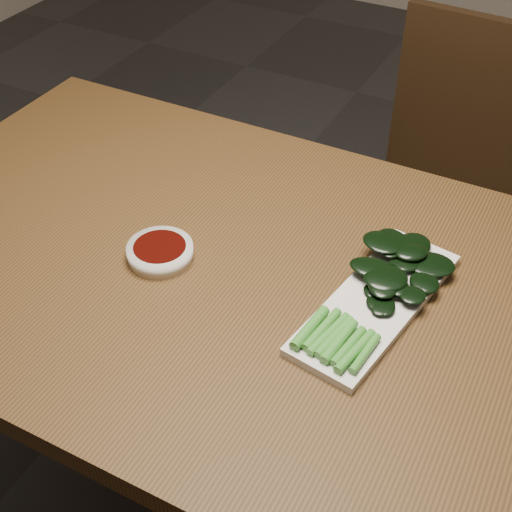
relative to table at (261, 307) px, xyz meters
name	(u,v)px	position (x,y,z in m)	size (l,w,h in m)	color
table	(261,307)	(0.00, 0.00, 0.00)	(1.40, 0.80, 0.75)	#482F14
chair_far	(447,196)	(0.14, 0.72, -0.19)	(0.44, 0.44, 0.89)	black
sauce_bowl	(160,252)	(-0.16, -0.04, 0.08)	(0.11, 0.11, 0.03)	silver
serving_plate	(376,303)	(0.18, 0.02, 0.08)	(0.17, 0.35, 0.01)	silver
gai_lan	(387,278)	(0.19, 0.06, 0.10)	(0.17, 0.33, 0.03)	#449132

